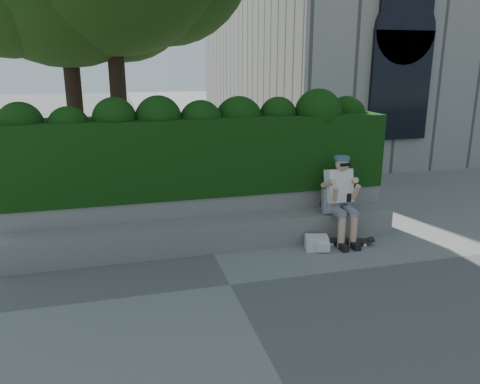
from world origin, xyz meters
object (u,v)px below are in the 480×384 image
object	(u,v)px
backpack_plaid	(331,201)
backpack_ground	(317,243)
skateboard	(348,241)
person	(340,196)

from	to	relation	value
backpack_plaid	backpack_ground	bearing A→B (deg)	-128.28
skateboard	backpack_plaid	size ratio (longest dim) A/B	1.89
backpack_plaid	person	bearing A→B (deg)	-26.52
skateboard	backpack_ground	xyz separation A→B (m)	(-0.56, -0.06, 0.05)
backpack_plaid	backpack_ground	world-z (taller)	backpack_plaid
skateboard	backpack_plaid	world-z (taller)	backpack_plaid
person	skateboard	bearing A→B (deg)	-69.21
person	skateboard	distance (m)	0.72
person	backpack_plaid	size ratio (longest dim) A/B	3.51
person	backpack_plaid	xyz separation A→B (m)	(-0.12, 0.08, -0.11)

